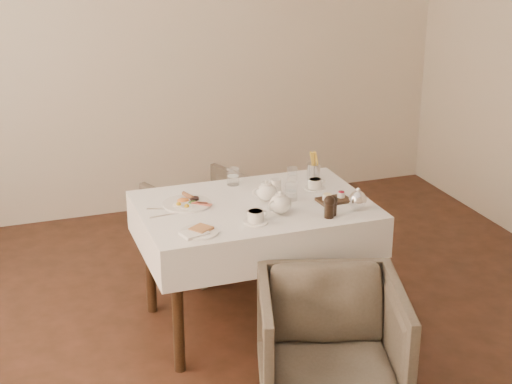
{
  "coord_description": "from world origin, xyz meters",
  "views": [
    {
      "loc": [
        -1.36,
        -3.34,
        2.36
      ],
      "look_at": [
        0.0,
        0.51,
        0.82
      ],
      "focal_mm": 55.0,
      "sensor_mm": 36.0,
      "label": 1
    }
  ],
  "objects_px": {
    "teapot_centre": "(267,190)",
    "armchair_far": "(207,223)",
    "armchair_near": "(331,345)",
    "breakfast_plate": "(187,203)",
    "table": "(254,223)"
  },
  "relations": [
    {
      "from": "teapot_centre",
      "to": "armchair_far",
      "type": "bearing_deg",
      "value": 96.24
    },
    {
      "from": "armchair_near",
      "to": "breakfast_plate",
      "type": "xyz_separation_m",
      "value": [
        -0.45,
        0.97,
        0.44
      ]
    },
    {
      "from": "armchair_near",
      "to": "armchair_far",
      "type": "bearing_deg",
      "value": 111.42
    },
    {
      "from": "table",
      "to": "breakfast_plate",
      "type": "xyz_separation_m",
      "value": [
        -0.36,
        0.11,
        0.13
      ]
    },
    {
      "from": "table",
      "to": "armchair_far",
      "type": "relative_size",
      "value": 1.93
    },
    {
      "from": "breakfast_plate",
      "to": "teapot_centre",
      "type": "relative_size",
      "value": 1.71
    },
    {
      "from": "armchair_far",
      "to": "breakfast_plate",
      "type": "relative_size",
      "value": 2.43
    },
    {
      "from": "armchair_near",
      "to": "teapot_centre",
      "type": "bearing_deg",
      "value": 107.94
    },
    {
      "from": "breakfast_plate",
      "to": "armchair_near",
      "type": "bearing_deg",
      "value": -57.4
    },
    {
      "from": "armchair_near",
      "to": "breakfast_plate",
      "type": "relative_size",
      "value": 2.59
    },
    {
      "from": "table",
      "to": "teapot_centre",
      "type": "bearing_deg",
      "value": 13.36
    },
    {
      "from": "armchair_far",
      "to": "teapot_centre",
      "type": "xyz_separation_m",
      "value": [
        0.12,
        -0.84,
        0.52
      ]
    },
    {
      "from": "table",
      "to": "armchair_far",
      "type": "xyz_separation_m",
      "value": [
        -0.04,
        0.86,
        -0.34
      ]
    },
    {
      "from": "table",
      "to": "armchair_far",
      "type": "distance_m",
      "value": 0.92
    },
    {
      "from": "armchair_near",
      "to": "teapot_centre",
      "type": "xyz_separation_m",
      "value": [
        -0.01,
        0.88,
        0.5
      ]
    }
  ]
}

